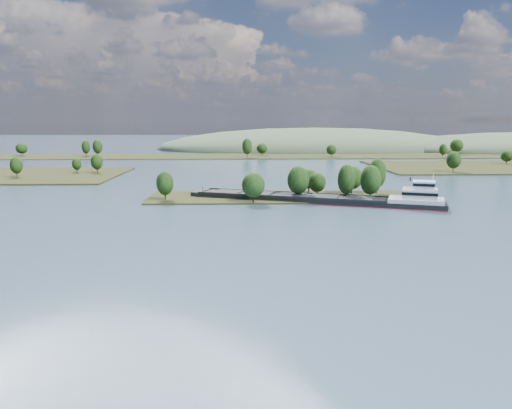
{
  "coord_description": "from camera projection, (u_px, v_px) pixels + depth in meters",
  "views": [
    {
      "loc": [
        -15.25,
        -8.06,
        29.42
      ],
      "look_at": [
        -10.93,
        130.0,
        6.0
      ],
      "focal_mm": 35.0,
      "sensor_mm": 36.0,
      "label": 1
    }
  ],
  "objects": [
    {
      "name": "ground",
      "position": [
        299.0,
        233.0,
        131.58
      ],
      "size": [
        1800.0,
        1800.0,
        0.0
      ],
      "primitive_type": "plane",
      "color": "#3B4F67",
      "rests_on": "ground"
    },
    {
      "name": "tree_island",
      "position": [
        302.0,
        187.0,
        188.82
      ],
      "size": [
        100.0,
        32.3,
        15.16
      ],
      "color": "black",
      "rests_on": "ground"
    },
    {
      "name": "back_shoreline",
      "position": [
        270.0,
        156.0,
        407.47
      ],
      "size": [
        900.0,
        60.0,
        16.04
      ],
      "color": "black",
      "rests_on": "ground"
    },
    {
      "name": "hill_west",
      "position": [
        314.0,
        149.0,
        507.9
      ],
      "size": [
        320.0,
        160.0,
        44.0
      ],
      "primitive_type": "ellipsoid",
      "color": "#41563B",
      "rests_on": "ground"
    },
    {
      "name": "cargo_barge",
      "position": [
        330.0,
        199.0,
        179.17
      ],
      "size": [
        90.65,
        42.51,
        12.53
      ],
      "color": "black",
      "rests_on": "ground"
    }
  ]
}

